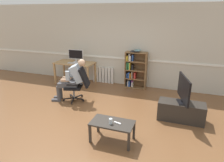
% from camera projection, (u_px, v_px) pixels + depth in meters
% --- Properties ---
extents(ground_plane, '(18.00, 18.00, 0.00)m').
position_uv_depth(ground_plane, '(94.00, 119.00, 4.86)').
color(ground_plane, brown).
extents(back_wall, '(12.00, 0.13, 2.70)m').
position_uv_depth(back_wall, '(126.00, 46.00, 6.79)').
color(back_wall, beige).
rests_on(back_wall, ground_plane).
extents(computer_desk, '(1.37, 0.67, 0.76)m').
position_uv_depth(computer_desk, '(75.00, 65.00, 7.11)').
color(computer_desk, tan).
rests_on(computer_desk, ground_plane).
extents(imac_monitor, '(0.57, 0.14, 0.44)m').
position_uv_depth(imac_monitor, '(76.00, 55.00, 7.06)').
color(imac_monitor, silver).
rests_on(imac_monitor, computer_desk).
extents(keyboard, '(0.44, 0.12, 0.02)m').
position_uv_depth(keyboard, '(74.00, 63.00, 6.93)').
color(keyboard, silver).
rests_on(keyboard, computer_desk).
extents(computer_mouse, '(0.06, 0.10, 0.03)m').
position_uv_depth(computer_mouse, '(80.00, 63.00, 6.87)').
color(computer_mouse, white).
rests_on(computer_mouse, computer_desk).
extents(bookshelf, '(0.71, 0.29, 1.28)m').
position_uv_depth(bookshelf, '(134.00, 70.00, 6.72)').
color(bookshelf, brown).
rests_on(bookshelf, ground_plane).
extents(radiator, '(0.77, 0.08, 0.56)m').
position_uv_depth(radiator, '(103.00, 75.00, 7.29)').
color(radiator, white).
rests_on(radiator, ground_plane).
extents(office_chair, '(0.78, 0.66, 0.98)m').
position_uv_depth(office_chair, '(78.00, 83.00, 5.71)').
color(office_chair, black).
rests_on(office_chair, ground_plane).
extents(person_seated, '(1.00, 0.57, 1.22)m').
position_uv_depth(person_seated, '(72.00, 79.00, 5.68)').
color(person_seated, '#4C4C51').
rests_on(person_seated, ground_plane).
extents(tv_stand, '(1.05, 0.42, 0.45)m').
position_uv_depth(tv_stand, '(181.00, 111.00, 4.74)').
color(tv_stand, '#2D2823').
rests_on(tv_stand, ground_plane).
extents(tv_screen, '(0.28, 0.88, 0.63)m').
position_uv_depth(tv_screen, '(184.00, 89.00, 4.56)').
color(tv_screen, black).
rests_on(tv_screen, tv_stand).
extents(coffee_table, '(0.84, 0.46, 0.41)m').
position_uv_depth(coffee_table, '(112.00, 125.00, 3.93)').
color(coffee_table, '#332D28').
rests_on(coffee_table, ground_plane).
extents(drinking_glass, '(0.07, 0.07, 0.11)m').
position_uv_depth(drinking_glass, '(111.00, 121.00, 3.85)').
color(drinking_glass, silver).
rests_on(drinking_glass, coffee_table).
extents(spare_remote, '(0.15, 0.07, 0.02)m').
position_uv_depth(spare_remote, '(117.00, 123.00, 3.87)').
color(spare_remote, white).
rests_on(spare_remote, coffee_table).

